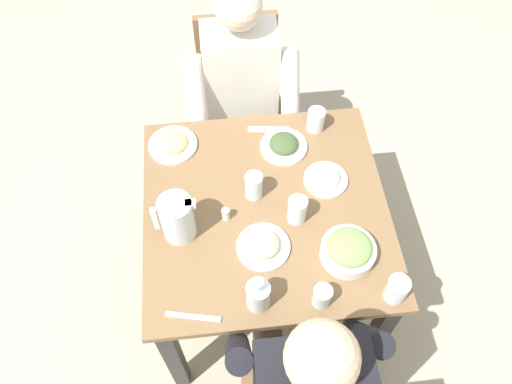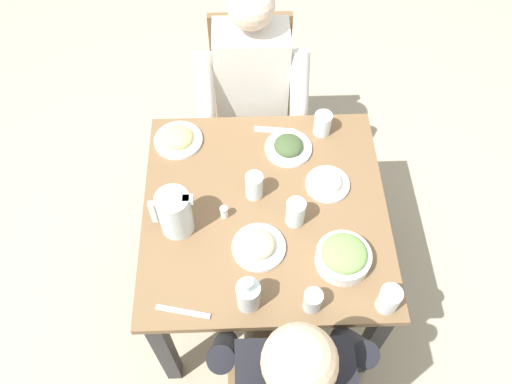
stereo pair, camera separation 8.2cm
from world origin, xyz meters
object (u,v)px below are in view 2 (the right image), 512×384
Objects in this scene: diner_far at (288,371)px; water_pitcher at (175,213)px; diner_near at (252,103)px; plate_beans at (259,246)px; water_glass_far_right at (254,186)px; oil_carafe at (248,296)px; dining_table at (265,223)px; water_glass_near_left at (323,124)px; plate_fries at (178,138)px; plate_yoghurt at (328,182)px; salad_bowl at (343,256)px; salt_shaker at (224,212)px; chair_near at (251,93)px; water_glass_by_pitcher at (295,212)px; water_glass_far_left at (389,299)px; water_glass_near_right at (313,301)px; plate_dolmas at (288,147)px.

diner_far is 6.22× the size of water_pitcher.
plate_beans is at bearing 90.06° from diner_near.
water_glass_far_right is 0.43m from oil_carafe.
water_glass_near_left is (-0.25, -0.37, 0.16)m from dining_table.
water_pitcher is 0.97× the size of plate_fries.
plate_yoghurt is at bearing 157.84° from plate_fries.
diner_near is 0.87m from salad_bowl.
water_pitcher is at bearing 12.89° from salt_shaker.
plate_fries is at bearing -41.77° from water_glass_far_right.
salt_shaker is at bearing 81.57° from chair_near.
water_glass_far_right is at bearing -58.85° from dining_table.
water_pitcher reaches higher than plate_beans.
water_glass_near_left is at bearing -117.65° from plate_beans.
plate_beans reaches higher than plate_yoghurt.
plate_beans is (0.03, 0.17, 0.13)m from dining_table.
salt_shaker is at bearing -48.46° from plate_beans.
water_glass_by_pitcher is at bearing 47.88° from plate_yoghurt.
diner_near is 6.12× the size of salad_bowl.
chair_near is 0.86m from salt_shaker.
diner_far is at bearing 97.61° from water_glass_far_right.
water_glass_near_left is at bearing -113.55° from oil_carafe.
salad_bowl reaches higher than plate_yoghurt.
salad_bowl is 1.17× the size of oil_carafe.
water_pitcher is 0.61m from salad_bowl.
water_glass_far_left is at bearing 129.68° from water_glass_by_pitcher.
chair_near reaches higher than water_glass_near_left.
diner_near is at bearing -140.73° from plate_fries.
water_pitcher is 3.52× the size of salt_shaker.
salad_bowl is (-0.21, -0.36, 0.09)m from diner_far.
salad_bowl is 0.46m from salt_shaker.
oil_carafe reaches higher than plate_beans.
water_glass_near_right is (-0.17, 0.22, 0.02)m from plate_beans.
diner_near is (0.03, -0.59, 0.06)m from dining_table.
water_glass_by_pitcher is 1.34× the size of water_glass_near_right.
dining_table is at bearing 135.59° from plate_fries.
dining_table is 4.81× the size of water_pitcher.
water_glass_near_left reaches higher than salad_bowl.
water_pitcher reaches higher than water_glass_by_pitcher.
water_glass_by_pitcher is (-0.11, 0.06, 0.17)m from dining_table.
plate_dolmas is at bearing -124.23° from water_glass_far_right.
plate_beans is 0.59m from plate_fries.
water_glass_by_pitcher is at bearing -48.32° from salad_bowl.
water_glass_far_left is 0.77m from water_glass_near_left.
chair_near is 0.77m from water_glass_far_right.
water_glass_far_left is at bearing 127.45° from salad_bowl.
water_glass_far_right reaches higher than salt_shaker.
plate_fries is 1.20× the size of oil_carafe.
water_glass_near_right is 0.86× the size of water_glass_near_left.
water_glass_by_pitcher is at bearing -84.44° from water_glass_near_right.
oil_carafe reaches higher than dining_table.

